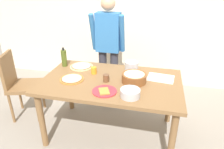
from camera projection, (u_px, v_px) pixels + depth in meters
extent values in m
plane|color=gray|center=(111.00, 132.00, 2.71)|extent=(8.00, 8.00, 0.00)
cube|color=beige|center=(132.00, 11.00, 3.56)|extent=(5.60, 0.10, 2.60)
cube|color=brown|center=(111.00, 82.00, 2.40)|extent=(1.60, 0.96, 0.04)
cylinder|color=brown|center=(42.00, 121.00, 2.35)|extent=(0.07, 0.07, 0.72)
cylinder|color=brown|center=(172.00, 141.00, 2.06)|extent=(0.07, 0.07, 0.72)
cylinder|color=brown|center=(70.00, 87.00, 3.06)|extent=(0.07, 0.07, 0.72)
cylinder|color=brown|center=(170.00, 99.00, 2.76)|extent=(0.07, 0.07, 0.72)
cylinder|color=#2D2D38|center=(103.00, 76.00, 3.26)|extent=(0.12, 0.12, 0.85)
cylinder|color=#2D2D38|center=(114.00, 77.00, 3.23)|extent=(0.12, 0.12, 0.85)
cube|color=#2D6BAD|center=(108.00, 32.00, 2.94)|extent=(0.34, 0.20, 0.55)
cylinder|color=#2D6BAD|center=(93.00, 32.00, 2.94)|extent=(0.07, 0.21, 0.55)
cylinder|color=#2D6BAD|center=(122.00, 34.00, 2.86)|extent=(0.07, 0.21, 0.55)
sphere|color=tan|center=(108.00, 3.00, 2.77)|extent=(0.20, 0.20, 0.20)
cube|color=brown|center=(25.00, 86.00, 2.85)|extent=(0.50, 0.50, 0.05)
cube|color=brown|center=(8.00, 70.00, 2.74)|extent=(0.15, 0.38, 0.45)
cylinder|color=brown|center=(37.00, 108.00, 2.82)|extent=(0.04, 0.04, 0.45)
cylinder|color=brown|center=(43.00, 95.00, 3.12)|extent=(0.04, 0.04, 0.45)
cylinder|color=brown|center=(11.00, 109.00, 2.80)|extent=(0.04, 0.04, 0.45)
cylinder|color=brown|center=(20.00, 96.00, 3.10)|extent=(0.04, 0.04, 0.45)
cylinder|color=beige|center=(81.00, 67.00, 2.73)|extent=(0.30, 0.30, 0.01)
cylinder|color=#B22D1E|center=(81.00, 66.00, 2.73)|extent=(0.26, 0.26, 0.00)
cylinder|color=beige|center=(81.00, 66.00, 2.73)|extent=(0.25, 0.25, 0.00)
cylinder|color=#C67A33|center=(72.00, 79.00, 2.40)|extent=(0.28, 0.28, 0.01)
cylinder|color=#B22D1E|center=(72.00, 79.00, 2.39)|extent=(0.24, 0.24, 0.00)
cylinder|color=beige|center=(72.00, 78.00, 2.39)|extent=(0.23, 0.23, 0.00)
cylinder|color=red|center=(105.00, 91.00, 2.15)|extent=(0.26, 0.26, 0.01)
cube|color=#CC8438|center=(104.00, 91.00, 2.12)|extent=(0.15, 0.17, 0.01)
cylinder|color=brown|center=(134.00, 78.00, 2.33)|extent=(0.28, 0.28, 0.10)
ellipsoid|color=beige|center=(134.00, 75.00, 2.31)|extent=(0.25, 0.25, 0.05)
cylinder|color=#B7B7BC|center=(130.00, 93.00, 2.05)|extent=(0.20, 0.20, 0.08)
cylinder|color=#47561E|center=(64.00, 58.00, 2.72)|extent=(0.07, 0.07, 0.22)
cylinder|color=black|center=(63.00, 49.00, 2.67)|extent=(0.03, 0.03, 0.04)
cylinder|color=#B7B7BC|center=(132.00, 67.00, 2.59)|extent=(0.17, 0.17, 0.12)
torus|color=#A5A5AD|center=(132.00, 62.00, 2.56)|extent=(0.17, 0.17, 0.01)
cylinder|color=orange|center=(94.00, 70.00, 2.53)|extent=(0.07, 0.07, 0.08)
cylinder|color=brown|center=(106.00, 78.00, 2.34)|extent=(0.07, 0.07, 0.08)
cube|color=white|center=(161.00, 78.00, 2.42)|extent=(0.32, 0.25, 0.01)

